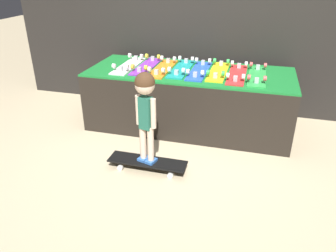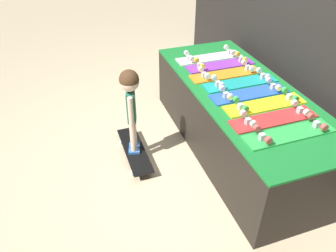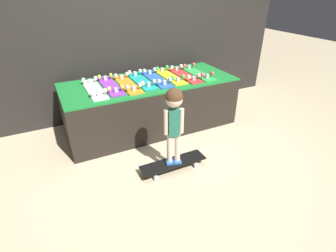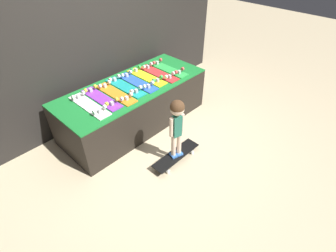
% 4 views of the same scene
% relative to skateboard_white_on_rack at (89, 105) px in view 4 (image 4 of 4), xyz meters
% --- Properties ---
extents(ground_plane, '(16.00, 16.00, 0.00)m').
position_rel_skateboard_white_on_rack_xyz_m(ground_plane, '(0.72, -0.51, -0.68)').
color(ground_plane, beige).
extents(back_wall, '(4.95, 0.10, 2.34)m').
position_rel_skateboard_white_on_rack_xyz_m(back_wall, '(0.72, 0.63, 0.49)').
color(back_wall, black).
rests_on(back_wall, ground_plane).
extents(display_rack, '(2.25, 0.91, 0.66)m').
position_rel_skateboard_white_on_rack_xyz_m(display_rack, '(0.72, 0.01, -0.35)').
color(display_rack, black).
rests_on(display_rack, ground_plane).
extents(skateboard_white_on_rack, '(0.18, 0.72, 0.09)m').
position_rel_skateboard_white_on_rack_xyz_m(skateboard_white_on_rack, '(0.00, 0.00, 0.00)').
color(skateboard_white_on_rack, white).
rests_on(skateboard_white_on_rack, display_rack).
extents(skateboard_purple_on_rack, '(0.18, 0.72, 0.09)m').
position_rel_skateboard_white_on_rack_xyz_m(skateboard_purple_on_rack, '(0.21, 0.03, 0.00)').
color(skateboard_purple_on_rack, purple).
rests_on(skateboard_purple_on_rack, display_rack).
extents(skateboard_orange_on_rack, '(0.18, 0.72, 0.09)m').
position_rel_skateboard_white_on_rack_xyz_m(skateboard_orange_on_rack, '(0.41, -0.01, 0.00)').
color(skateboard_orange_on_rack, orange).
rests_on(skateboard_orange_on_rack, display_rack).
extents(skateboard_teal_on_rack, '(0.18, 0.72, 0.09)m').
position_rel_skateboard_white_on_rack_xyz_m(skateboard_teal_on_rack, '(0.62, 0.04, 0.00)').
color(skateboard_teal_on_rack, teal).
rests_on(skateboard_teal_on_rack, display_rack).
extents(skateboard_blue_on_rack, '(0.18, 0.72, 0.09)m').
position_rel_skateboard_white_on_rack_xyz_m(skateboard_blue_on_rack, '(0.82, 0.01, 0.00)').
color(skateboard_blue_on_rack, blue).
rests_on(skateboard_blue_on_rack, display_rack).
extents(skateboard_yellow_on_rack, '(0.18, 0.72, 0.09)m').
position_rel_skateboard_white_on_rack_xyz_m(skateboard_yellow_on_rack, '(1.03, 0.04, 0.00)').
color(skateboard_yellow_on_rack, yellow).
rests_on(skateboard_yellow_on_rack, display_rack).
extents(skateboard_red_on_rack, '(0.18, 0.72, 0.09)m').
position_rel_skateboard_white_on_rack_xyz_m(skateboard_red_on_rack, '(1.23, -0.01, 0.00)').
color(skateboard_red_on_rack, red).
rests_on(skateboard_red_on_rack, display_rack).
extents(skateboard_green_on_rack, '(0.18, 0.72, 0.09)m').
position_rel_skateboard_white_on_rack_xyz_m(skateboard_green_on_rack, '(1.44, -0.02, 0.00)').
color(skateboard_green_on_rack, green).
rests_on(skateboard_green_on_rack, display_rack).
extents(skateboard_on_floor, '(0.73, 0.19, 0.09)m').
position_rel_skateboard_white_on_rack_xyz_m(skateboard_on_floor, '(0.55, -1.01, -0.61)').
color(skateboard_on_floor, black).
rests_on(skateboard_on_floor, ground_plane).
extents(child, '(0.20, 0.17, 0.84)m').
position_rel_skateboard_white_on_rack_xyz_m(child, '(0.55, -1.01, 0.00)').
color(child, '#3870C6').
rests_on(child, skateboard_on_floor).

